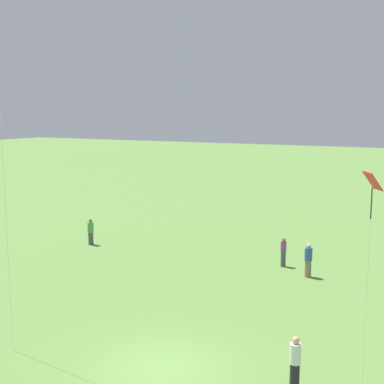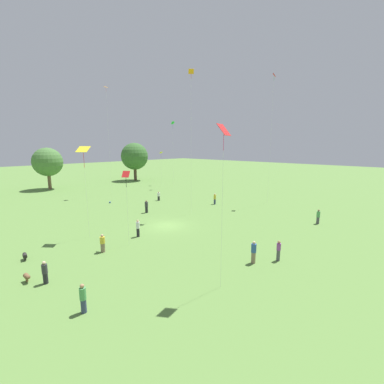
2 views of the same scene
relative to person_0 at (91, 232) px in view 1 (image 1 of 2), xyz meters
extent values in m
plane|color=#5B843D|center=(-13.28, 12.75, -0.88)|extent=(240.00, 240.00, 0.00)
cylinder|color=#4C4C51|center=(0.00, 0.00, -0.47)|extent=(0.46, 0.46, 0.82)
cylinder|color=#4C9956|center=(0.00, 0.00, 0.30)|extent=(0.54, 0.54, 0.71)
sphere|color=brown|center=(0.00, 0.00, 0.77)|extent=(0.24, 0.24, 0.24)
cylinder|color=#232328|center=(-17.85, 12.07, -0.42)|extent=(0.45, 0.45, 0.92)
cylinder|color=white|center=(-17.85, 12.07, 0.37)|extent=(0.52, 0.52, 0.67)
sphere|color=tan|center=(-17.85, 12.07, 0.83)|extent=(0.24, 0.24, 0.24)
cylinder|color=#847056|center=(-14.95, 0.14, -0.42)|extent=(0.49, 0.49, 0.92)
cylinder|color=#2D5193|center=(-14.95, 0.14, 0.39)|extent=(0.58, 0.58, 0.71)
sphere|color=beige|center=(-14.95, 0.14, 0.87)|extent=(0.24, 0.24, 0.24)
cylinder|color=#4C4C51|center=(-13.13, -1.13, -0.42)|extent=(0.30, 0.30, 0.92)
cylinder|color=purple|center=(-13.13, -1.13, 0.33)|extent=(0.35, 0.35, 0.57)
sphere|color=#A87A56|center=(-13.13, -1.13, 0.73)|extent=(0.24, 0.24, 0.24)
cube|color=red|center=(-19.76, 10.83, 5.95)|extent=(0.74, 0.81, 0.57)
cylinder|color=black|center=(-19.76, 10.83, 5.25)|extent=(0.04, 0.04, 1.00)
cylinder|color=silver|center=(-19.76, 10.83, 2.54)|extent=(0.01, 0.01, 6.84)
cylinder|color=silver|center=(-7.56, 14.23, 8.45)|extent=(0.01, 0.01, 18.67)
camera|label=1|loc=(-22.45, 27.95, 8.12)|focal=50.00mm
camera|label=2|loc=(-32.50, -9.74, 8.51)|focal=24.00mm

